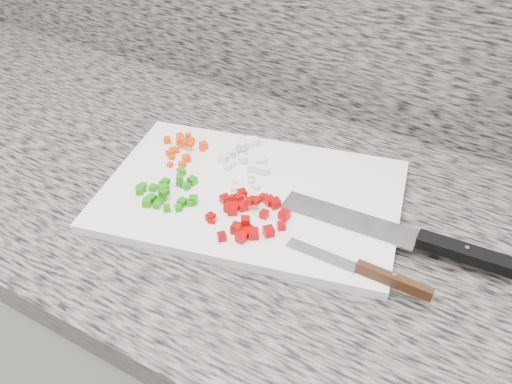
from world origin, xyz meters
TOP-DOWN VIEW (x-y plane):
  - cabinet at (0.00, 1.44)m, footprint 3.92×0.62m
  - countertop at (0.00, 1.44)m, footprint 3.96×0.64m
  - cutting_board at (0.02, 1.44)m, footprint 0.51×0.40m
  - carrot_pile at (-0.14, 1.48)m, footprint 0.08×0.09m
  - onion_pile at (-0.03, 1.51)m, footprint 0.09×0.10m
  - green_pepper_pile at (-0.08, 1.37)m, footprint 0.10×0.10m
  - red_pepper_pile at (0.05, 1.38)m, footprint 0.12×0.12m
  - garlic_pile at (0.02, 1.44)m, footprint 0.06×0.06m
  - chef_knife at (0.28, 1.46)m, footprint 0.33×0.06m
  - paring_knife at (0.25, 1.37)m, footprint 0.20×0.02m

SIDE VIEW (x-z plane):
  - cabinet at x=0.00m, z-range 0.00..0.86m
  - countertop at x=0.00m, z-range 0.86..0.90m
  - cutting_board at x=0.02m, z-range 0.90..0.91m
  - garlic_pile at x=0.02m, z-range 0.91..0.92m
  - chef_knife at x=0.28m, z-range 0.91..0.93m
  - paring_knife at x=0.25m, z-range 0.91..0.93m
  - carrot_pile at x=-0.14m, z-range 0.91..0.93m
  - red_pepper_pile at x=0.05m, z-range 0.91..0.93m
  - onion_pile at x=-0.03m, z-range 0.91..0.93m
  - green_pepper_pile at x=-0.08m, z-range 0.91..0.93m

